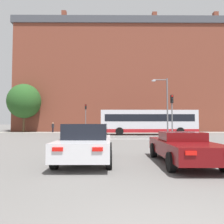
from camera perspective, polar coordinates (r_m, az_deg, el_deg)
The scene contains 12 objects.
stop_line_strip at distance 21.28m, azimuth 1.96°, elevation -7.06°, with size 7.81×0.30×0.01m, color silver.
far_pavement at distance 35.22m, azimuth 1.02°, elevation -5.38°, with size 68.68×2.50×0.01m, color gray.
brick_civic_building at distance 45.75m, azimuth 3.72°, elevation 8.50°, with size 42.56×12.68×23.76m.
car_saloon_left at distance 9.05m, azimuth -6.65°, elevation -7.89°, with size 2.07×4.89×1.53m.
car_roadster_right at distance 9.02m, azimuth 17.97°, elevation -8.66°, with size 1.97×4.88×1.21m.
bus_crossing_lead at distance 29.02m, azimuth 9.42°, elevation -2.49°, with size 12.33×2.74×3.21m.
traffic_light_near_right at distance 22.05m, azimuth 15.41°, elevation 0.69°, with size 0.26×0.31×4.30m.
traffic_light_far_left at distance 34.89m, azimuth -6.89°, elevation -0.44°, with size 0.26×0.31×4.52m.
street_lamp_junction at distance 25.50m, azimuth 13.55°, elevation 2.85°, with size 1.87×0.36×6.62m.
pedestrian_waiting at distance 37.05m, azimuth -15.19°, elevation -3.71°, with size 0.45×0.42×1.62m.
pedestrian_walking_east at distance 36.77m, azimuth 15.50°, elevation -3.60°, with size 0.36×0.45×1.72m.
tree_by_building at distance 39.83m, azimuth -21.96°, elevation 2.64°, with size 5.54×5.54×8.15m.
Camera 1 is at (-0.87, -2.49, 1.57)m, focal length 35.00 mm.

